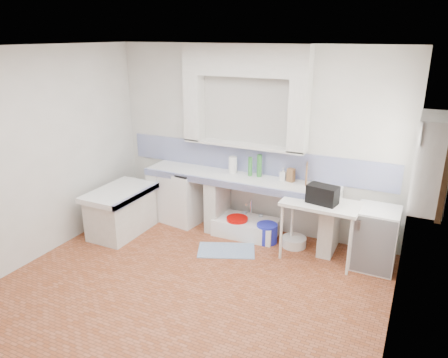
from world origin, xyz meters
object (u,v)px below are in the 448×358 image
at_px(sink, 246,228).
at_px(fridge, 376,238).
at_px(side_table, 319,231).
at_px(stove, 183,196).

height_order(sink, fridge, fridge).
distance_m(sink, side_table, 1.23).
bearing_deg(sink, stove, 175.90).
xyz_separation_m(stove, sink, (1.12, -0.04, -0.31)).
height_order(stove, side_table, stove).
relative_size(stove, side_table, 0.85).
xyz_separation_m(stove, side_table, (2.29, -0.28, -0.01)).
height_order(stove, sink, stove).
bearing_deg(sink, fridge, -5.82).
xyz_separation_m(stove, fridge, (3.00, -0.15, -0.02)).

